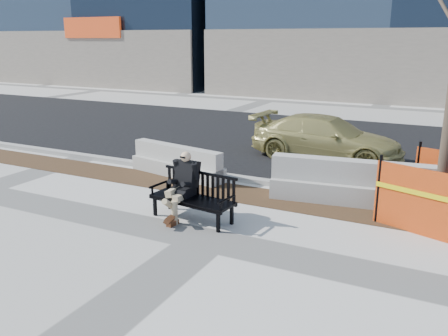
{
  "coord_description": "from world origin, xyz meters",
  "views": [
    {
      "loc": [
        3.79,
        -6.85,
        3.5
      ],
      "look_at": [
        -0.32,
        1.31,
        0.97
      ],
      "focal_mm": 37.8,
      "sensor_mm": 36.0,
      "label": 1
    }
  ],
  "objects": [
    {
      "name": "ground",
      "position": [
        0.0,
        0.0,
        0.0
      ],
      "size": [
        120.0,
        120.0,
        0.0
      ],
      "primitive_type": "plane",
      "color": "beige",
      "rests_on": "ground"
    },
    {
      "name": "tree_fence",
      "position": [
        3.65,
        2.76,
        0.0
      ],
      "size": [
        3.46,
        3.46,
        6.8
      ],
      "primitive_type": null,
      "rotation": [
        0.0,
        0.0,
        -0.33
      ],
      "color": "#F55217",
      "rests_on": "ground"
    },
    {
      "name": "mulch_strip",
      "position": [
        0.0,
        2.6,
        0.0
      ],
      "size": [
        40.0,
        1.2,
        0.02
      ],
      "primitive_type": "cube",
      "color": "#47301C",
      "rests_on": "ground"
    },
    {
      "name": "seated_man",
      "position": [
        -0.96,
        0.79,
        0.0
      ],
      "size": [
        0.68,
        1.01,
        1.33
      ],
      "primitive_type": null,
      "rotation": [
        0.0,
        0.0,
        -0.12
      ],
      "color": "black",
      "rests_on": "ground"
    },
    {
      "name": "curb",
      "position": [
        0.0,
        3.55,
        0.06
      ],
      "size": [
        60.0,
        0.25,
        0.12
      ],
      "primitive_type": "cube",
      "color": "#9E9B93",
      "rests_on": "ground"
    },
    {
      "name": "jersey_barrier_right",
      "position": [
        1.84,
        3.12,
        0.0
      ],
      "size": [
        3.47,
        1.13,
        0.98
      ],
      "primitive_type": null,
      "rotation": [
        0.0,
        0.0,
        0.13
      ],
      "color": "#A9A69E",
      "rests_on": "ground"
    },
    {
      "name": "jersey_barrier_left",
      "position": [
        -2.65,
        3.22,
        0.0
      ],
      "size": [
        2.9,
        1.11,
        0.81
      ],
      "primitive_type": null,
      "rotation": [
        0.0,
        0.0,
        -0.2
      ],
      "color": "#ABA9A0",
      "rests_on": "ground"
    },
    {
      "name": "bench",
      "position": [
        -0.72,
        0.71,
        0.0
      ],
      "size": [
        1.85,
        0.85,
        0.95
      ],
      "primitive_type": null,
      "rotation": [
        0.0,
        0.0,
        -0.12
      ],
      "color": "black",
      "rests_on": "ground"
    },
    {
      "name": "sedan",
      "position": [
        0.37,
        6.68,
        0.0
      ],
      "size": [
        4.57,
        2.13,
        1.29
      ],
      "primitive_type": "imported",
      "rotation": [
        0.0,
        0.0,
        1.5
      ],
      "color": "tan",
      "rests_on": "ground"
    },
    {
      "name": "asphalt_street",
      "position": [
        0.0,
        8.8,
        0.0
      ],
      "size": [
        60.0,
        10.4,
        0.01
      ],
      "primitive_type": "cube",
      "color": "black",
      "rests_on": "ground"
    }
  ]
}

